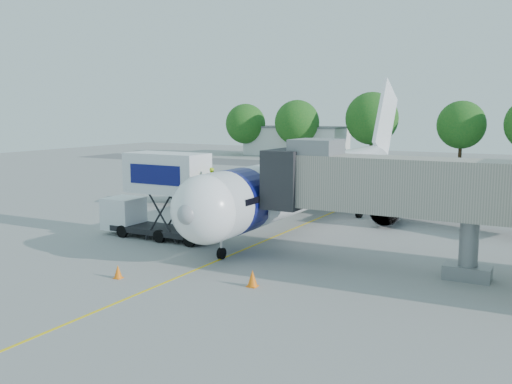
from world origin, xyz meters
The scene contains 14 objects.
ground centered at (0.00, 0.00, 0.00)m, with size 160.00×160.00×0.00m, color gray.
guidance_line centered at (0.00, 0.00, 0.01)m, with size 0.15×70.00×0.01m, color yellow.
taxiway_strip centered at (0.00, 42.00, 0.00)m, with size 120.00×10.00×0.01m, color #59595B.
aircraft centered at (0.00, 4.12, 2.95)m, with size 34.17×37.73×11.35m.
jet_bridge centered at (7.99, -7.00, 4.34)m, with size 13.90×3.20×6.60m.
catering_hiloader centered at (-6.27, -7.00, 2.76)m, with size 8.50×2.44×5.50m.
ground_tug centered at (1.20, -19.18, 0.78)m, with size 3.81×2.06×1.49m.
safety_cone_a centered at (3.95, -13.02, 0.38)m, with size 0.50×0.50×0.80m.
safety_cone_b centered at (-2.45, -15.04, 0.32)m, with size 0.42×0.42×0.67m.
outbuilding_left centered at (-28.00, 60.00, 2.66)m, with size 18.40×8.40×5.30m.
tree_a centered at (-36.68, 56.38, 5.69)m, with size 7.36×7.36×9.38m.
tree_b centered at (-25.88, 55.70, 6.06)m, with size 7.83×7.83×9.98m.
tree_c centered at (-13.18, 57.92, 6.81)m, with size 8.80×8.80×11.23m.
tree_d centered at (0.86, 59.79, 5.88)m, with size 7.61×7.61×9.70m.
Camera 1 is at (16.55, -35.32, 8.12)m, focal length 40.00 mm.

